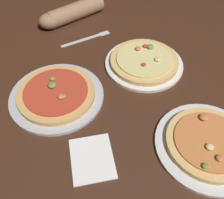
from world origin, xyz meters
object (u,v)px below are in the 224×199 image
object	(u,v)px
pizza_plate_near	(208,143)
napkin_folded	(92,158)
fork_left	(87,38)
diner_arm	(70,14)
pizza_plate_side	(144,62)
pizza_plate_far	(56,94)

from	to	relation	value
pizza_plate_near	napkin_folded	size ratio (longest dim) A/B	2.10
fork_left	diner_arm	bearing A→B (deg)	100.42
pizza_plate_side	pizza_plate_far	bearing A→B (deg)	-172.71
pizza_plate_near	pizza_plate_far	world-z (taller)	pizza_plate_far
pizza_plate_near	napkin_folded	bearing A→B (deg)	165.94
pizza_plate_far	pizza_plate_near	bearing A→B (deg)	-43.33
pizza_plate_near	pizza_plate_side	size ratio (longest dim) A/B	1.03
fork_left	pizza_plate_far	bearing A→B (deg)	-124.52
pizza_plate_far	diner_arm	world-z (taller)	diner_arm
pizza_plate_side	pizza_plate_near	bearing A→B (deg)	-87.52
napkin_folded	fork_left	size ratio (longest dim) A/B	0.65
pizza_plate_side	fork_left	distance (m)	0.30
pizza_plate_far	fork_left	size ratio (longest dim) A/B	1.43
fork_left	diner_arm	world-z (taller)	diner_arm
pizza_plate_far	fork_left	distance (m)	0.36
pizza_plate_near	diner_arm	size ratio (longest dim) A/B	0.97
pizza_plate_far	napkin_folded	bearing A→B (deg)	-81.39
pizza_plate_near	pizza_plate_far	xyz separation A→B (m)	(-0.38, 0.36, 0.00)
fork_left	diner_arm	xyz separation A→B (m)	(-0.03, 0.17, 0.04)
fork_left	diner_arm	size ratio (longest dim) A/B	0.71
pizza_plate_side	fork_left	bearing A→B (deg)	122.95
pizza_plate_near	diner_arm	bearing A→B (deg)	104.28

